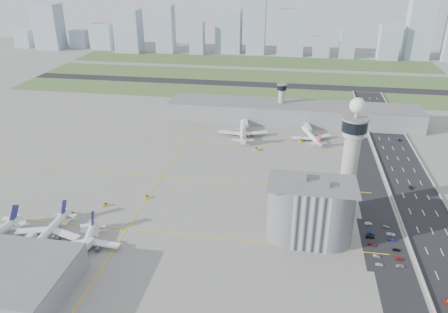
% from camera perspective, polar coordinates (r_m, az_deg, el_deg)
% --- Properties ---
extents(ground, '(1000.00, 1000.00, 0.00)m').
position_cam_1_polar(ground, '(247.66, -1.33, -6.49)').
color(ground, gray).
extents(grass_strip_0, '(480.00, 50.00, 0.08)m').
position_cam_1_polar(grass_strip_0, '(455.76, 1.44, 8.28)').
color(grass_strip_0, '#496730').
rests_on(grass_strip_0, ground).
extents(grass_strip_1, '(480.00, 60.00, 0.08)m').
position_cam_1_polar(grass_strip_1, '(527.58, 2.61, 10.53)').
color(grass_strip_1, '#44642F').
rests_on(grass_strip_1, ground).
extents(grass_strip_2, '(480.00, 70.00, 0.08)m').
position_cam_1_polar(grass_strip_2, '(605.04, 3.56, 12.33)').
color(grass_strip_2, '#456530').
rests_on(grass_strip_2, ground).
extents(runway, '(480.00, 22.00, 0.10)m').
position_cam_1_polar(runway, '(491.07, 2.06, 9.48)').
color(runway, black).
rests_on(runway, ground).
extents(highway, '(28.00, 500.00, 0.10)m').
position_cam_1_polar(highway, '(255.48, 25.20, -8.05)').
color(highway, black).
rests_on(highway, ground).
extents(barrier_left, '(0.60, 500.00, 1.20)m').
position_cam_1_polar(barrier_left, '(251.47, 22.15, -7.84)').
color(barrier_left, '#9E9E99').
rests_on(barrier_left, ground).
extents(landside_road, '(18.00, 260.00, 0.08)m').
position_cam_1_polar(landside_road, '(241.04, 20.01, -9.11)').
color(landside_road, black).
rests_on(landside_road, ground).
extents(parking_lot, '(20.00, 44.00, 0.10)m').
position_cam_1_polar(parking_lot, '(230.84, 19.98, -10.72)').
color(parking_lot, black).
rests_on(parking_lot, ground).
extents(taxiway_line_h_0, '(260.00, 0.60, 0.01)m').
position_cam_1_polar(taxiway_line_h_0, '(233.59, -12.55, -9.26)').
color(taxiway_line_h_0, yellow).
rests_on(taxiway_line_h_0, ground).
extents(taxiway_line_h_1, '(260.00, 0.60, 0.01)m').
position_cam_1_polar(taxiway_line_h_1, '(282.07, -8.22, -2.64)').
color(taxiway_line_h_1, yellow).
rests_on(taxiway_line_h_1, ground).
extents(taxiway_line_h_2, '(260.00, 0.60, 0.01)m').
position_cam_1_polar(taxiway_line_h_2, '(334.31, -5.23, 1.99)').
color(taxiway_line_h_2, yellow).
rests_on(taxiway_line_h_2, ground).
extents(taxiway_line_v, '(0.60, 260.00, 0.01)m').
position_cam_1_polar(taxiway_line_v, '(282.07, -8.22, -2.64)').
color(taxiway_line_v, yellow).
rests_on(taxiway_line_v, ground).
extents(control_tower, '(14.00, 14.00, 64.50)m').
position_cam_1_polar(control_tower, '(237.46, 16.29, 0.55)').
color(control_tower, '#ADAAA5').
rests_on(control_tower, ground).
extents(secondary_tower, '(8.60, 8.60, 31.90)m').
position_cam_1_polar(secondary_tower, '(374.66, 7.49, 7.45)').
color(secondary_tower, '#ADAAA5').
rests_on(secondary_tower, ground).
extents(admin_building, '(42.00, 24.00, 33.50)m').
position_cam_1_polar(admin_building, '(217.92, 11.19, -7.02)').
color(admin_building, '#B2B2B7').
rests_on(admin_building, ground).
extents(terminal_pier, '(210.00, 32.00, 15.80)m').
position_cam_1_polar(terminal_pier, '(375.93, 8.91, 5.67)').
color(terminal_pier, gray).
rests_on(terminal_pier, ground).
extents(airplane_near_b, '(34.97, 40.94, 11.32)m').
position_cam_1_polar(airplane_near_b, '(235.35, -22.21, -8.74)').
color(airplane_near_b, white).
rests_on(airplane_near_b, ground).
extents(airplane_near_c, '(40.03, 44.50, 10.81)m').
position_cam_1_polar(airplane_near_c, '(220.48, -17.71, -10.48)').
color(airplane_near_c, white).
rests_on(airplane_near_c, ground).
extents(airplane_far_a, '(44.22, 50.23, 12.85)m').
position_cam_1_polar(airplane_far_a, '(342.21, 2.52, 3.78)').
color(airplane_far_a, white).
rests_on(airplane_far_a, ground).
extents(airplane_far_b, '(42.38, 45.90, 10.52)m').
position_cam_1_polar(airplane_far_b, '(341.04, 11.35, 3.02)').
color(airplane_far_b, white).
rests_on(airplane_far_b, ground).
extents(jet_bridge_near_1, '(5.39, 14.31, 5.70)m').
position_cam_1_polar(jet_bridge_near_1, '(229.14, -25.74, -11.27)').
color(jet_bridge_near_1, silver).
rests_on(jet_bridge_near_1, ground).
extents(jet_bridge_near_2, '(5.39, 14.31, 5.70)m').
position_cam_1_polar(jet_bridge_near_2, '(214.49, -18.95, -12.61)').
color(jet_bridge_near_2, silver).
rests_on(jet_bridge_near_2, ground).
extents(jet_bridge_far_0, '(5.39, 14.31, 5.70)m').
position_cam_1_polar(jet_bridge_far_0, '(364.53, 2.81, 4.50)').
color(jet_bridge_far_0, silver).
rests_on(jet_bridge_far_0, ground).
extents(jet_bridge_far_1, '(5.39, 14.31, 5.70)m').
position_cam_1_polar(jet_bridge_far_1, '(362.70, 10.70, 3.98)').
color(jet_bridge_far_1, silver).
rests_on(jet_bridge_far_1, ground).
extents(tug_0, '(3.61, 2.67, 1.97)m').
position_cam_1_polar(tug_0, '(245.08, -21.22, -8.46)').
color(tug_0, yellow).
rests_on(tug_0, ground).
extents(tug_1, '(3.24, 3.63, 1.75)m').
position_cam_1_polar(tug_1, '(253.07, -19.22, -7.05)').
color(tug_1, gold).
rests_on(tug_1, ground).
extents(tug_2, '(3.29, 2.82, 1.61)m').
position_cam_1_polar(tug_2, '(256.22, -15.19, -6.09)').
color(tug_2, orange).
rests_on(tug_2, ground).
extents(tug_3, '(3.36, 3.00, 1.62)m').
position_cam_1_polar(tug_3, '(258.91, -10.04, -5.21)').
color(tug_3, yellow).
rests_on(tug_3, ground).
extents(tug_4, '(2.94, 3.82, 2.01)m').
position_cam_1_polar(tug_4, '(317.80, 4.25, 0.99)').
color(tug_4, gold).
rests_on(tug_4, ground).
extents(tug_5, '(3.45, 3.61, 1.73)m').
position_cam_1_polar(tug_5, '(337.32, 10.01, 2.08)').
color(tug_5, '#D7AD00').
rests_on(tug_5, ground).
extents(car_lot_0, '(3.54, 1.56, 1.19)m').
position_cam_1_polar(car_lot_0, '(216.32, 19.63, -13.11)').
color(car_lot_0, silver).
rests_on(car_lot_0, ground).
extents(car_lot_1, '(3.35, 1.35, 1.08)m').
position_cam_1_polar(car_lot_1, '(221.09, 19.33, -12.17)').
color(car_lot_1, gray).
rests_on(car_lot_1, ground).
extents(car_lot_2, '(4.19, 2.31, 1.11)m').
position_cam_1_polar(car_lot_2, '(228.17, 18.83, -10.83)').
color(car_lot_2, maroon).
rests_on(car_lot_2, ground).
extents(car_lot_3, '(4.67, 2.45, 1.29)m').
position_cam_1_polar(car_lot_3, '(233.28, 18.54, -9.91)').
color(car_lot_3, black).
rests_on(car_lot_3, ground).
extents(car_lot_4, '(3.94, 2.05, 1.28)m').
position_cam_1_polar(car_lot_4, '(235.81, 18.67, -9.53)').
color(car_lot_4, navy).
rests_on(car_lot_4, ground).
extents(car_lot_5, '(4.08, 1.99, 1.29)m').
position_cam_1_polar(car_lot_5, '(243.51, 18.35, -8.31)').
color(car_lot_5, '#BEBEC0').
rests_on(car_lot_5, ground).
extents(car_lot_6, '(4.22, 2.45, 1.10)m').
position_cam_1_polar(car_lot_6, '(218.61, 22.06, -13.12)').
color(car_lot_6, '#AFAFAF').
rests_on(car_lot_6, ground).
extents(car_lot_7, '(4.04, 1.81, 1.15)m').
position_cam_1_polar(car_lot_7, '(222.90, 21.92, -12.29)').
color(car_lot_7, '#AE180F').
rests_on(car_lot_7, ground).
extents(car_lot_8, '(3.65, 1.64, 1.22)m').
position_cam_1_polar(car_lot_8, '(228.39, 21.59, -11.25)').
color(car_lot_8, black).
rests_on(car_lot_8, ground).
extents(car_lot_9, '(3.50, 1.28, 1.15)m').
position_cam_1_polar(car_lot_9, '(234.86, 21.19, -10.12)').
color(car_lot_9, navy).
rests_on(car_lot_9, ground).
extents(car_lot_10, '(4.60, 2.34, 1.25)m').
position_cam_1_polar(car_lot_10, '(238.73, 20.95, -9.46)').
color(car_lot_10, white).
rests_on(car_lot_10, ground).
extents(car_lot_11, '(4.06, 1.99, 1.14)m').
position_cam_1_polar(car_lot_11, '(244.07, 20.48, -8.59)').
color(car_lot_11, gray).
rests_on(car_lot_11, ground).
extents(car_hw_0, '(1.39, 3.40, 1.15)m').
position_cam_1_polar(car_hw_0, '(207.10, 27.01, -16.54)').
color(car_hw_0, '#B2341E').
rests_on(car_hw_0, ground).
extents(car_hw_1, '(1.51, 3.98, 1.30)m').
position_cam_1_polar(car_hw_1, '(288.40, 23.19, -3.74)').
color(car_hw_1, black).
rests_on(car_hw_1, ground).
extents(car_hw_2, '(2.13, 4.16, 1.12)m').
position_cam_1_polar(car_hw_2, '(359.68, 21.92, 2.01)').
color(car_hw_2, navy).
rests_on(car_hw_2, ground).
extents(car_hw_4, '(1.87, 3.69, 1.20)m').
position_cam_1_polar(car_hw_4, '(412.82, 18.36, 5.35)').
color(car_hw_4, slate).
rests_on(car_hw_4, ground).
extents(skyline_bldg_0, '(24.05, 19.24, 26.50)m').
position_cam_1_polar(skyline_bldg_0, '(764.75, -24.63, 13.82)').
color(skyline_bldg_0, '#9EADC1').
rests_on(skyline_bldg_0, ground).
extents(skyline_bldg_1, '(37.63, 30.10, 65.60)m').
position_cam_1_polar(skyline_bldg_1, '(734.07, -21.92, 15.45)').
color(skyline_bldg_1, '#9EADC1').
rests_on(skyline_bldg_1, ground).
extents(skyline_bldg_2, '(22.81, 18.25, 26.79)m').
position_cam_1_polar(skyline_bldg_2, '(728.48, -18.39, 14.33)').
color(skyline_bldg_2, '#9EADC1').
rests_on(skyline_bldg_2, ground).
extents(skyline_bldg_3, '(32.30, 25.84, 36.93)m').
position_cam_1_polar(skyline_bldg_3, '(711.98, -15.54, 14.88)').
color(skyline_bldg_3, '#9EADC1').
rests_on(skyline_bldg_3, ground).
extents(skyline_bldg_4, '(35.81, 28.65, 60.36)m').
position_cam_1_polar(skyline_bldg_4, '(676.93, -12.37, 15.74)').
color(skyline_bldg_4, '#9EADC1').
rests_on(skyline_bldg_4, ground).
extents(skyline_bldg_5, '(25.49, 20.39, 66.89)m').
position_cam_1_polar(skyline_bldg_5, '(662.97, -7.69, 16.18)').
color(skyline_bldg_5, '#9EADC1').
rests_on(skyline_bldg_5, ground).
extents(skyline_bldg_6, '(20.04, 16.03, 45.20)m').
position_cam_1_polar(skyline_bldg_6, '(650.90, -3.53, 15.22)').
color(skyline_bldg_6, '#9EADC1').
rests_on(skyline_bldg_6, ground).
extents(skyline_bldg_7, '(35.76, 28.61, 61.22)m').
position_cam_1_polar(skyline_bldg_7, '(660.07, 0.64, 16.10)').
color(skyline_bldg_7, '#9EADC1').
rests_on(skyline_bldg_7, ground).
extents(skyline_bldg_8, '(26.33, 21.06, 83.39)m').
position_cam_1_polar(skyline_bldg_8, '(648.41, 4.22, 16.87)').
color(skyline_bldg_8, '#9EADC1').
rests_on(skyline_bldg_8, ground).
extents(skyline_bldg_9, '(36.96, 29.57, 62.11)m').
position_cam_1_polar(skyline_bldg_9, '(647.98, 8.75, 15.71)').
color(skyline_bldg_9, '#9EADC1').
rests_on(skyline_bldg_9, ground).
extents(skyline_bldg_10, '(23.01, 18.41, 27.75)m').
position_cam_1_polar(skyline_bldg_10, '(643.03, 12.56, 13.80)').
color(skyline_bldg_10, '#9EADC1').
rests_on(skyline_bldg_10, ground).
extents(skyline_bldg_11, '(20.22, 16.18, 38.97)m').
position_cam_1_polar(skyline_bldg_11, '(644.47, 15.81, 14.00)').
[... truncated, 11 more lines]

